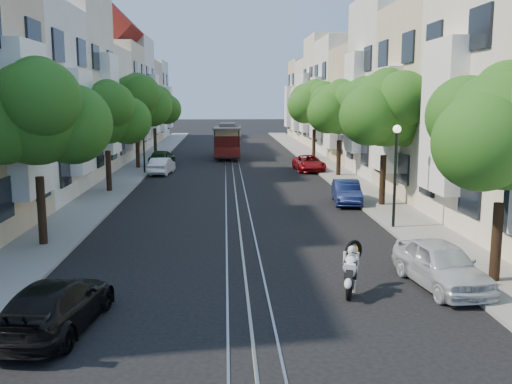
{
  "coord_description": "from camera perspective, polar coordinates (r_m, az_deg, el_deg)",
  "views": [
    {
      "loc": [
        -0.58,
        -18.52,
        5.35
      ],
      "look_at": [
        0.8,
        6.72,
        1.17
      ],
      "focal_mm": 40.0,
      "sensor_mm": 36.0,
      "label": 1
    }
  ],
  "objects": [
    {
      "name": "tree_w_b",
      "position": [
        33.17,
        -14.65,
        7.45
      ],
      "size": [
        4.72,
        3.87,
        6.27
      ],
      "color": "black",
      "rests_on": "ground"
    },
    {
      "name": "sidewalk_east",
      "position": [
        47.47,
        6.4,
        2.94
      ],
      "size": [
        2.5,
        80.0,
        0.12
      ],
      "primitive_type": "cube",
      "color": "gray",
      "rests_on": "ground"
    },
    {
      "name": "lamp_east",
      "position": [
        23.68,
        13.8,
        3.06
      ],
      "size": [
        0.32,
        0.32,
        4.16
      ],
      "color": "black",
      "rests_on": "ground"
    },
    {
      "name": "tree_e_c",
      "position": [
        39.29,
        8.48,
        8.2
      ],
      "size": [
        4.84,
        3.99,
        6.52
      ],
      "color": "black",
      "rests_on": "ground"
    },
    {
      "name": "tree_e_d",
      "position": [
        50.12,
        5.95,
        8.79
      ],
      "size": [
        5.01,
        4.16,
        6.85
      ],
      "color": "black",
      "rests_on": "ground"
    },
    {
      "name": "parked_car_w_near",
      "position": [
        14.23,
        -19.37,
        -10.63
      ],
      "size": [
        2.22,
        4.36,
        1.21
      ],
      "primitive_type": "imported",
      "rotation": [
        0.0,
        0.0,
        3.01
      ],
      "color": "black",
      "rests_on": "ground"
    },
    {
      "name": "parked_car_e_mid",
      "position": [
        29.41,
        9.05,
        -0.02
      ],
      "size": [
        1.62,
        3.73,
        1.19
      ],
      "primitive_type": "imported",
      "rotation": [
        0.0,
        0.0,
        -0.1
      ],
      "color": "#0C163F",
      "rests_on": "ground"
    },
    {
      "name": "tree_e_a",
      "position": [
        17.39,
        23.78,
        5.47
      ],
      "size": [
        4.72,
        3.87,
        6.27
      ],
      "color": "black",
      "rests_on": "ground"
    },
    {
      "name": "tree_w_a",
      "position": [
        21.53,
        -21.03,
        7.14
      ],
      "size": [
        4.93,
        4.08,
        6.68
      ],
      "color": "black",
      "rests_on": "ground"
    },
    {
      "name": "townhouses_west",
      "position": [
        47.79,
        -16.98,
        8.67
      ],
      "size": [
        7.75,
        72.0,
        11.76
      ],
      "color": "silver",
      "rests_on": "ground"
    },
    {
      "name": "sidewalk_west",
      "position": [
        47.3,
        -11.22,
        2.79
      ],
      "size": [
        2.5,
        80.0,
        0.12
      ],
      "primitive_type": "cube",
      "color": "gray",
      "rests_on": "ground"
    },
    {
      "name": "rail_slot",
      "position": [
        46.83,
        -2.39,
        2.84
      ],
      "size": [
        0.06,
        80.0,
        0.02
      ],
      "primitive_type": "cube",
      "color": "gray",
      "rests_on": "ground"
    },
    {
      "name": "lamp_west",
      "position": [
        41.0,
        -11.19,
        5.71
      ],
      "size": [
        0.32,
        0.32,
        4.16
      ],
      "color": "black",
      "rests_on": "ground"
    },
    {
      "name": "parked_car_e_far",
      "position": [
        42.24,
        5.32,
        2.88
      ],
      "size": [
        2.11,
        4.31,
        1.18
      ],
      "primitive_type": "imported",
      "rotation": [
        0.0,
        0.0,
        0.04
      ],
      "color": "maroon",
      "rests_on": "ground"
    },
    {
      "name": "parked_car_e_near",
      "position": [
        17.17,
        18.03,
        -6.91
      ],
      "size": [
        2.05,
        4.07,
        1.33
      ],
      "primitive_type": "imported",
      "rotation": [
        0.0,
        0.0,
        0.13
      ],
      "color": "silver",
      "rests_on": "ground"
    },
    {
      "name": "rail_right",
      "position": [
        46.84,
        -1.72,
        2.84
      ],
      "size": [
        0.06,
        80.0,
        0.02
      ],
      "primitive_type": "cube",
      "color": "gray",
      "rests_on": "ground"
    },
    {
      "name": "tree_e_b",
      "position": [
        28.6,
        12.91,
        7.93
      ],
      "size": [
        4.93,
        4.08,
        6.68
      ],
      "color": "black",
      "rests_on": "ground"
    },
    {
      "name": "lane_line",
      "position": [
        46.83,
        -2.39,
        2.83
      ],
      "size": [
        0.08,
        80.0,
        0.01
      ],
      "primitive_type": "cube",
      "color": "tan",
      "rests_on": "ground"
    },
    {
      "name": "parked_car_w_far",
      "position": [
        46.04,
        -9.38,
        3.41
      ],
      "size": [
        2.06,
        4.0,
        1.3
      ],
      "primitive_type": "imported",
      "rotation": [
        0.0,
        0.0,
        3.0
      ],
      "color": "black",
      "rests_on": "ground"
    },
    {
      "name": "sportbike_rider",
      "position": [
        15.93,
        9.48,
        -7.41
      ],
      "size": [
        0.83,
        1.59,
        1.45
      ],
      "rotation": [
        0.0,
        0.0,
        -0.31
      ],
      "color": "black",
      "rests_on": "ground"
    },
    {
      "name": "parked_car_w_mid",
      "position": [
        40.9,
        -9.41,
        2.59
      ],
      "size": [
        1.66,
        3.74,
        1.19
      ],
      "primitive_type": "imported",
      "rotation": [
        0.0,
        0.0,
        3.03
      ],
      "color": "white",
      "rests_on": "ground"
    },
    {
      "name": "tree_w_d",
      "position": [
        54.9,
        -10.09,
        8.47
      ],
      "size": [
        4.84,
        3.99,
        6.52
      ],
      "color": "black",
      "rests_on": "ground"
    },
    {
      "name": "tree_w_c",
      "position": [
        43.99,
        -11.84,
        8.83
      ],
      "size": [
        5.13,
        4.28,
        7.09
      ],
      "color": "black",
      "rests_on": "ground"
    },
    {
      "name": "ground",
      "position": [
        46.83,
        -2.39,
        2.83
      ],
      "size": [
        200.0,
        200.0,
        0.0
      ],
      "primitive_type": "plane",
      "color": "black",
      "rests_on": "ground"
    },
    {
      "name": "cable_car",
      "position": [
        51.57,
        -2.83,
        5.33
      ],
      "size": [
        2.59,
        7.56,
        2.88
      ],
      "rotation": [
        0.0,
        0.0,
        -0.03
      ],
      "color": "black",
      "rests_on": "ground"
    },
    {
      "name": "townhouses_east",
      "position": [
        48.08,
        12.04,
        8.99
      ],
      "size": [
        7.75,
        72.0,
        12.0
      ],
      "color": "beige",
      "rests_on": "ground"
    },
    {
      "name": "rail_left",
      "position": [
        46.83,
        -3.07,
        2.83
      ],
      "size": [
        0.06,
        80.0,
        0.02
      ],
      "primitive_type": "cube",
      "color": "gray",
      "rests_on": "ground"
    }
  ]
}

